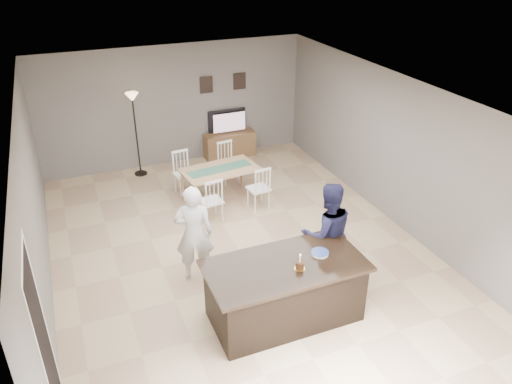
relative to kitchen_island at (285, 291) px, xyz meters
name	(u,v)px	position (x,y,z in m)	size (l,w,h in m)	color
floor	(239,249)	(0.00, 1.80, -0.45)	(8.00, 8.00, 0.00)	tan
room_shell	(237,160)	(0.00, 1.80, 1.22)	(8.00, 8.00, 8.00)	slate
kitchen_island	(285,291)	(0.00, 0.00, 0.00)	(2.15, 1.10, 0.90)	black
tv_console	(230,145)	(1.20, 5.57, -0.15)	(1.20, 0.40, 0.60)	brown
television	(228,122)	(1.20, 5.64, 0.41)	(0.91, 0.12, 0.53)	black
tv_screen_glow	(229,122)	(1.20, 5.56, 0.42)	(0.78, 0.78, 0.00)	orange
picture_frames	(223,83)	(1.15, 5.78, 1.30)	(1.10, 0.02, 0.38)	black
doorway	(41,329)	(-2.99, -0.50, 0.80)	(0.00, 2.10, 2.65)	black
woman	(194,234)	(-0.88, 1.35, 0.34)	(0.58, 0.38, 1.59)	silver
man	(327,234)	(0.95, 0.55, 0.37)	(0.80, 0.62, 1.65)	#1A1A39
birthday_cake	(300,265)	(0.13, -0.16, 0.50)	(0.15, 0.15, 0.23)	gold
plate_stack	(320,253)	(0.53, 0.03, 0.47)	(0.25, 0.25, 0.04)	white
dining_table	(220,174)	(0.29, 3.59, 0.12)	(1.59, 1.81, 0.90)	tan
floor_lamp	(134,112)	(-0.97, 5.41, 0.99)	(0.28, 0.28, 1.86)	black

